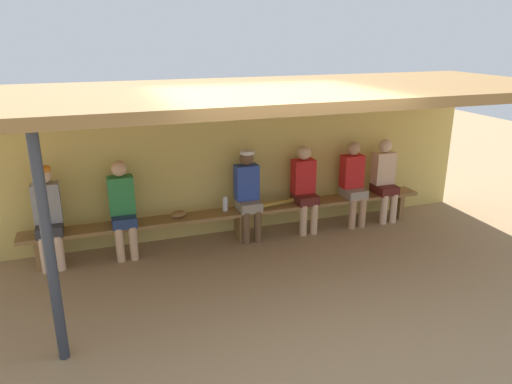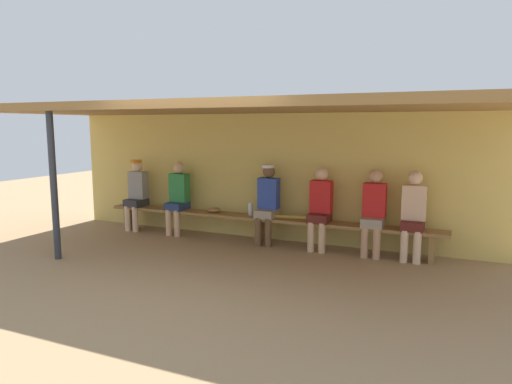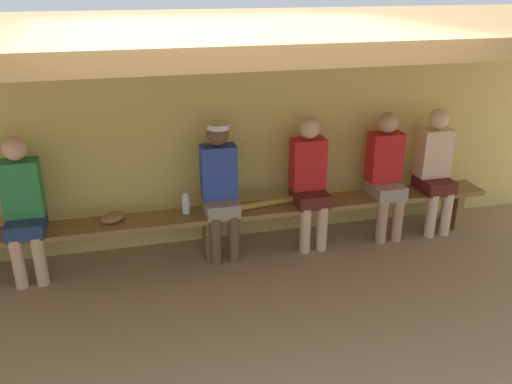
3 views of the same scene
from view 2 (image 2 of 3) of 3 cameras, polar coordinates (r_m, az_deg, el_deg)
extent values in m
plane|color=#9E7F59|center=(6.57, -4.93, -9.43)|extent=(24.00, 24.00, 0.00)
cube|color=#D8BC60|center=(8.12, 1.77, 1.94)|extent=(8.00, 0.20, 2.20)
cube|color=olive|center=(6.89, -2.32, 10.48)|extent=(8.00, 2.80, 0.12)
cylinder|color=#2D333D|center=(7.40, -23.83, 0.62)|extent=(0.10, 0.10, 2.20)
cube|color=olive|center=(7.81, 0.51, -3.25)|extent=(6.00, 0.36, 0.05)
cube|color=olive|center=(9.27, -15.32, -3.16)|extent=(0.08, 0.29, 0.41)
cube|color=olive|center=(7.86, 0.51, -4.89)|extent=(0.08, 0.29, 0.41)
cube|color=olive|center=(7.26, 21.02, -6.56)|extent=(0.08, 0.29, 0.41)
cube|color=gray|center=(7.25, 14.33, -3.64)|extent=(0.32, 0.40, 0.14)
cylinder|color=tan|center=(7.17, 13.32, -6.11)|extent=(0.11, 0.11, 0.48)
cylinder|color=tan|center=(7.15, 14.75, -6.21)|extent=(0.11, 0.11, 0.48)
cube|color=red|center=(7.27, 14.53, -0.97)|extent=(0.34, 0.20, 0.52)
sphere|color=tan|center=(7.22, 14.64, 1.93)|extent=(0.21, 0.21, 0.21)
cube|color=navy|center=(8.55, -9.74, -1.71)|extent=(0.32, 0.40, 0.14)
cylinder|color=#DBAD84|center=(8.52, -10.79, -3.76)|extent=(0.11, 0.11, 0.48)
cylinder|color=#DBAD84|center=(8.42, -9.78, -3.87)|extent=(0.11, 0.11, 0.48)
cube|color=#2D8442|center=(8.57, -9.50, 0.54)|extent=(0.34, 0.20, 0.52)
sphere|color=#DBAD84|center=(8.52, -9.56, 3.01)|extent=(0.21, 0.21, 0.21)
cube|color=#591E19|center=(7.43, 7.90, -3.18)|extent=(0.32, 0.40, 0.14)
cylinder|color=#DBAD84|center=(7.37, 6.83, -5.57)|extent=(0.11, 0.11, 0.48)
cylinder|color=#DBAD84|center=(7.32, 8.19, -5.68)|extent=(0.11, 0.11, 0.48)
cube|color=red|center=(7.45, 8.12, -0.57)|extent=(0.34, 0.20, 0.52)
sphere|color=#DBAD84|center=(7.40, 8.17, 2.26)|extent=(0.21, 0.21, 0.21)
cube|color=gray|center=(7.72, 1.36, -2.66)|extent=(0.32, 0.40, 0.14)
cylinder|color=brown|center=(7.67, 0.27, -4.95)|extent=(0.11, 0.11, 0.48)
cylinder|color=brown|center=(7.60, 1.52, -5.07)|extent=(0.11, 0.11, 0.48)
cube|color=#2D47A5|center=(7.74, 1.60, -0.16)|extent=(0.34, 0.20, 0.52)
sphere|color=brown|center=(7.69, 1.61, 2.57)|extent=(0.21, 0.21, 0.21)
cylinder|color=white|center=(7.65, 1.50, 3.21)|extent=(0.21, 0.21, 0.05)
cube|color=#591E19|center=(7.18, 18.87, -3.94)|extent=(0.32, 0.40, 0.14)
cylinder|color=beige|center=(7.10, 17.92, -6.44)|extent=(0.11, 0.11, 0.48)
cylinder|color=beige|center=(7.08, 19.38, -6.54)|extent=(0.11, 0.11, 0.48)
cube|color=beige|center=(7.20, 19.05, -1.25)|extent=(0.34, 0.20, 0.52)
sphere|color=beige|center=(7.15, 19.19, 1.68)|extent=(0.21, 0.21, 0.21)
cube|color=#333338|center=(9.09, -14.66, -1.27)|extent=(0.32, 0.40, 0.14)
cylinder|color=beige|center=(9.08, -15.67, -3.18)|extent=(0.11, 0.11, 0.48)
cylinder|color=beige|center=(8.97, -14.77, -3.29)|extent=(0.11, 0.11, 0.48)
cube|color=gray|center=(9.11, -14.42, 0.85)|extent=(0.34, 0.20, 0.52)
sphere|color=beige|center=(9.07, -14.51, 3.17)|extent=(0.21, 0.21, 0.21)
cylinder|color=orange|center=(9.03, -14.68, 3.72)|extent=(0.21, 0.21, 0.05)
cylinder|color=silver|center=(7.91, -0.68, -2.21)|extent=(0.08, 0.08, 0.19)
cylinder|color=white|center=(7.89, -0.68, -1.44)|extent=(0.06, 0.06, 0.02)
ellipsoid|color=olive|center=(8.20, -5.20, -2.23)|extent=(0.29, 0.27, 0.09)
cylinder|color=#B28C33|center=(7.61, 4.16, -3.13)|extent=(0.88, 0.20, 0.07)
camera|label=1|loc=(5.14, -60.38, 14.98)|focal=33.96mm
camera|label=3|loc=(4.44, -34.87, 15.01)|focal=37.13mm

